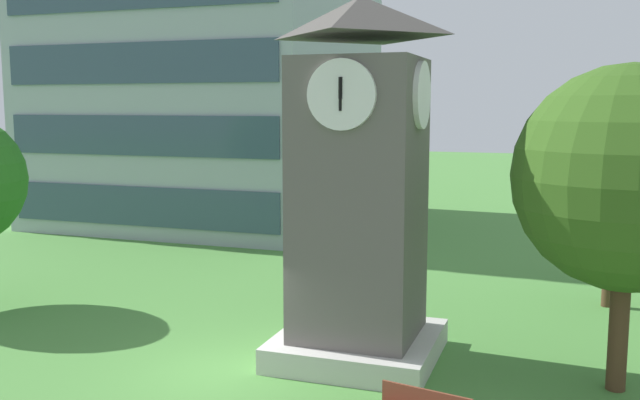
# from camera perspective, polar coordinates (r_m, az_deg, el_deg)

# --- Properties ---
(ground_plane) EXTENTS (160.00, 160.00, 0.00)m
(ground_plane) POSITION_cam_1_polar(r_m,az_deg,el_deg) (16.79, -8.18, -13.88)
(ground_plane) COLOR #4C893D
(clock_tower) EXTENTS (3.79, 3.79, 8.64)m
(clock_tower) POSITION_cam_1_polar(r_m,az_deg,el_deg) (16.82, 3.21, -0.35)
(clock_tower) COLOR #605B56
(clock_tower) RESTS_ON ground
(tree_near_tower) EXTENTS (4.78, 4.78, 7.03)m
(tree_near_tower) POSITION_cam_1_polar(r_m,az_deg,el_deg) (16.07, 23.64, 1.61)
(tree_near_tower) COLOR #513823
(tree_near_tower) RESTS_ON ground
(tree_by_building) EXTENTS (3.42, 3.42, 5.34)m
(tree_by_building) POSITION_cam_1_polar(r_m,az_deg,el_deg) (22.96, 22.63, 0.77)
(tree_by_building) COLOR #513823
(tree_by_building) RESTS_ON ground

